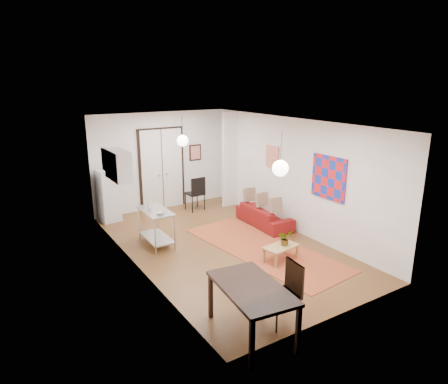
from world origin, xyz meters
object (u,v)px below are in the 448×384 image
fridge (108,196)px  dining_table (252,292)px  black_side_chair (193,190)px  dining_chair_far (278,287)px  coffee_table (281,248)px  dining_chair_near (278,287)px  kitchen_counter (156,223)px  sofa (264,216)px

fridge → dining_table: bearing=-95.2°
black_side_chair → dining_chair_far: bearing=72.4°
coffee_table → dining_chair_near: (-1.48, -1.68, 0.30)m
dining_table → dining_chair_near: bearing=9.8°
fridge → dining_chair_near: size_ratio=1.42×
coffee_table → kitchen_counter: bearing=130.4°
dining_chair_near → dining_table: bearing=-73.4°
dining_table → dining_chair_near: dining_chair_near is taller
fridge → kitchen_counter: bearing=-86.4°
dining_table → dining_chair_near: size_ratio=1.55×
kitchen_counter → dining_chair_near: size_ratio=1.10×
fridge → dining_chair_near: 6.26m
coffee_table → fridge: bearing=117.9°
sofa → black_side_chair: black_side_chair is taller
sofa → dining_table: 4.89m
dining_table → dining_chair_far: 0.62m
sofa → dining_chair_near: (-2.53, -3.63, 0.33)m
sofa → kitchen_counter: size_ratio=1.61×
kitchen_counter → fridge: bearing=102.2°
coffee_table → dining_chair_near: dining_chair_near is taller
sofa → dining_table: (-3.13, -3.73, 0.47)m
dining_table → dining_chair_far: bearing=9.8°
kitchen_counter → dining_chair_far: 3.97m
dining_table → dining_chair_near: 0.62m
dining_table → sofa: bearing=50.0°
dining_chair_near → fridge: bearing=-164.9°
kitchen_counter → black_side_chair: 2.79m
kitchen_counter → fridge: (-0.46, 2.25, 0.18)m
sofa → fridge: 4.32m
sofa → dining_chair_far: (-2.53, -3.63, 0.33)m
sofa → dining_chair_near: bearing=147.7°
coffee_table → dining_chair_near: size_ratio=0.81×
sofa → black_side_chair: size_ratio=1.75×
coffee_table → dining_table: bearing=-139.4°
sofa → kitchen_counter: kitchen_counter is taller
coffee_table → kitchen_counter: (-1.93, 2.27, 0.25)m
dining_chair_near → black_side_chair: bearing=171.9°
dining_table → coffee_table: bearing=40.6°
kitchen_counter → dining_table: (-0.15, -4.05, 0.19)m
dining_chair_far → black_side_chair: bearing=171.9°
kitchen_counter → dining_table: bearing=-91.5°
coffee_table → sofa: bearing=61.7°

